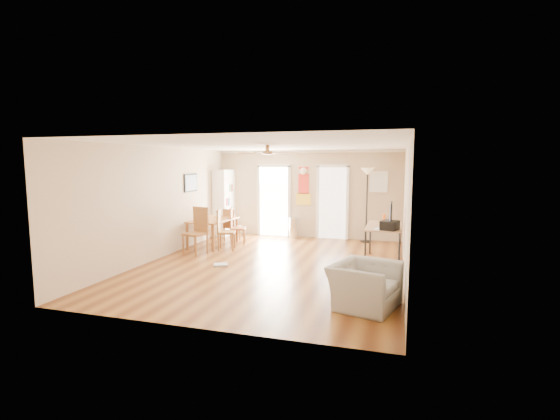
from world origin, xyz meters
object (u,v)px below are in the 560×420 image
(dining_chair_right_a, at_px, (238,226))
(dining_chair_right_b, at_px, (227,230))
(trash_can, at_px, (294,228))
(armchair, at_px, (365,285))
(dining_chair_near, at_px, (195,231))
(dining_chair_far, at_px, (232,225))
(torchiere_lamp, at_px, (367,205))
(dining_table, at_px, (213,232))
(computer_desk, at_px, (383,243))
(printer, at_px, (390,225))
(wastebasket_a, at_px, (359,270))
(bookshelf, at_px, (225,203))

(dining_chair_right_a, distance_m, dining_chair_right_b, 0.77)
(trash_can, relative_size, armchair, 0.58)
(dining_chair_near, distance_m, dining_chair_far, 1.87)
(dining_chair_right_b, relative_size, torchiere_lamp, 0.49)
(dining_chair_near, height_order, trash_can, dining_chair_near)
(dining_table, height_order, dining_chair_far, dining_chair_far)
(dining_table, relative_size, dining_chair_near, 1.28)
(dining_table, relative_size, dining_chair_far, 1.58)
(dining_chair_right_a, bearing_deg, armchair, -153.43)
(dining_chair_near, relative_size, computer_desk, 0.74)
(printer, bearing_deg, wastebasket_a, -102.87)
(dining_chair_right_a, xyz_separation_m, computer_desk, (3.91, -0.87, -0.08))
(trash_can, xyz_separation_m, printer, (2.81, -2.78, 0.62))
(computer_desk, bearing_deg, dining_chair_far, 163.30)
(computer_desk, distance_m, wastebasket_a, 1.58)
(dining_table, relative_size, dining_chair_right_b, 1.41)
(bookshelf, xyz_separation_m, dining_chair_near, (0.40, -2.64, -0.44))
(dining_chair_far, height_order, printer, printer)
(bookshelf, xyz_separation_m, torchiere_lamp, (4.28, 0.12, 0.03))
(computer_desk, bearing_deg, dining_table, 174.09)
(dining_chair_right_a, relative_size, dining_chair_right_b, 0.96)
(dining_chair_right_b, relative_size, dining_chair_near, 0.91)
(bookshelf, distance_m, trash_can, 2.28)
(dining_chair_right_b, xyz_separation_m, dining_chair_near, (-0.53, -0.68, 0.05))
(wastebasket_a, bearing_deg, printer, 59.72)
(dining_chair_right_a, height_order, torchiere_lamp, torchiere_lamp)
(dining_chair_far, height_order, wastebasket_a, dining_chair_far)
(computer_desk, xyz_separation_m, armchair, (-0.16, -3.05, -0.07))
(trash_can, distance_m, printer, 4.00)
(dining_table, distance_m, computer_desk, 4.49)
(dining_chair_right_b, distance_m, armchair, 4.91)
(dining_chair_near, xyz_separation_m, printer, (4.58, -0.01, 0.35))
(torchiere_lamp, relative_size, armchair, 1.99)
(bookshelf, bearing_deg, dining_chair_right_b, -72.21)
(trash_can, xyz_separation_m, armchair, (2.51, -5.25, 0.04))
(dining_table, distance_m, dining_chair_far, 0.85)
(dining_chair_near, distance_m, torchiere_lamp, 4.79)
(dining_chair_right_b, height_order, dining_chair_far, dining_chair_right_b)
(dining_chair_right_b, relative_size, printer, 2.74)
(bookshelf, relative_size, computer_desk, 1.31)
(dining_chair_far, bearing_deg, wastebasket_a, 153.42)
(dining_table, bearing_deg, printer, -12.80)
(trash_can, xyz_separation_m, wastebasket_a, (2.27, -3.71, -0.15))
(computer_desk, bearing_deg, torchiere_lamp, 104.33)
(computer_desk, relative_size, printer, 4.10)
(computer_desk, distance_m, armchair, 3.06)
(dining_chair_right_b, relative_size, wastebasket_a, 3.25)
(torchiere_lamp, height_order, wastebasket_a, torchiere_lamp)
(bookshelf, xyz_separation_m, dining_table, (0.38, -1.60, -0.65))
(dining_chair_near, xyz_separation_m, trash_can, (1.77, 2.77, -0.26))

